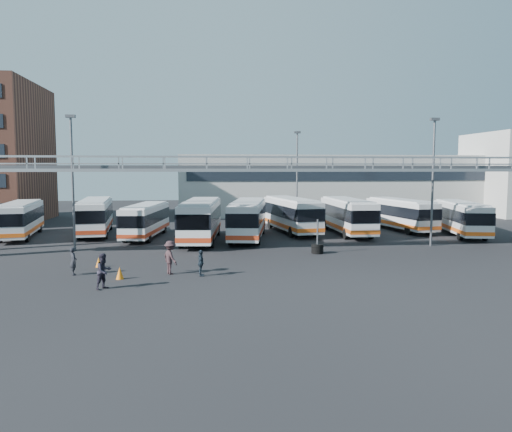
{
  "coord_description": "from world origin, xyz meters",
  "views": [
    {
      "loc": [
        -6.67,
        -30.93,
        6.18
      ],
      "look_at": [
        -2.33,
        6.0,
        2.68
      ],
      "focal_mm": 35.0,
      "sensor_mm": 36.0,
      "label": 1
    }
  ],
  "objects": [
    {
      "name": "bus_6",
      "position": [
        7.46,
        14.93,
        1.86
      ],
      "size": [
        2.7,
        11.11,
        3.37
      ],
      "rotation": [
        0.0,
        0.0,
        -0.01
      ],
      "color": "silver",
      "rests_on": "ground"
    },
    {
      "name": "cone_left",
      "position": [
        -11.07,
        -2.58,
        0.35
      ],
      "size": [
        0.5,
        0.5,
        0.69
      ],
      "primitive_type": "cone",
      "rotation": [
        0.0,
        0.0,
        -0.17
      ],
      "color": "orange",
      "rests_on": "ground"
    },
    {
      "name": "bus_4",
      "position": [
        -2.27,
        12.7,
        1.89
      ],
      "size": [
        4.59,
        11.53,
        3.42
      ],
      "rotation": [
        0.0,
        0.0,
        -0.18
      ],
      "color": "silver",
      "rests_on": "ground"
    },
    {
      "name": "bus_1",
      "position": [
        -16.3,
        17.47,
        1.86
      ],
      "size": [
        3.73,
        11.26,
        3.36
      ],
      "rotation": [
        0.0,
        0.0,
        0.11
      ],
      "color": "silver",
      "rests_on": "ground"
    },
    {
      "name": "bus_5",
      "position": [
        2.39,
        16.71,
        1.87
      ],
      "size": [
        4.03,
        11.38,
        3.38
      ],
      "rotation": [
        0.0,
        0.0,
        0.13
      ],
      "color": "silver",
      "rests_on": "ground"
    },
    {
      "name": "ground",
      "position": [
        0.0,
        0.0,
        0.0
      ],
      "size": [
        140.0,
        140.0,
        0.0
      ],
      "primitive_type": "plane",
      "color": "black",
      "rests_on": "ground"
    },
    {
      "name": "light_pole_mid",
      "position": [
        12.0,
        7.0,
        5.73
      ],
      "size": [
        0.7,
        0.35,
        10.21
      ],
      "color": "#4C4F54",
      "rests_on": "ground"
    },
    {
      "name": "gantry",
      "position": [
        0.0,
        5.87,
        5.51
      ],
      "size": [
        51.4,
        5.15,
        7.1
      ],
      "color": "#919599",
      "rests_on": "ground"
    },
    {
      "name": "pedestrian_d",
      "position": [
        -6.52,
        -2.33,
        0.76
      ],
      "size": [
        0.43,
        0.92,
        1.53
      ],
      "primitive_type": "imported",
      "rotation": [
        0.0,
        0.0,
        1.63
      ],
      "color": "#19242E",
      "rests_on": "ground"
    },
    {
      "name": "bus_3",
      "position": [
        -6.41,
        11.77,
        1.95
      ],
      "size": [
        3.93,
        11.83,
        3.53
      ],
      "rotation": [
        0.0,
        0.0,
        -0.11
      ],
      "color": "silver",
      "rests_on": "ground"
    },
    {
      "name": "bus_8",
      "position": [
        17.69,
        12.72,
        1.74
      ],
      "size": [
        4.48,
        10.62,
        3.14
      ],
      "rotation": [
        0.0,
        0.0,
        -0.21
      ],
      "color": "silver",
      "rests_on": "ground"
    },
    {
      "name": "pedestrian_b",
      "position": [
        -11.52,
        -4.86,
        0.93
      ],
      "size": [
        1.12,
        1.15,
        1.86
      ],
      "primitive_type": "imported",
      "rotation": [
        0.0,
        0.0,
        0.87
      ],
      "color": "#24212E",
      "rests_on": "ground"
    },
    {
      "name": "pedestrian_c",
      "position": [
        -8.3,
        -1.55,
        0.99
      ],
      "size": [
        1.28,
        1.48,
        1.98
      ],
      "primitive_type": "imported",
      "rotation": [
        0.0,
        0.0,
        2.1
      ],
      "color": "#312124",
      "rests_on": "ground"
    },
    {
      "name": "bus_2",
      "position": [
        -11.34,
        14.6,
        1.68
      ],
      "size": [
        3.69,
        10.21,
        3.03
      ],
      "rotation": [
        0.0,
        0.0,
        -0.14
      ],
      "color": "silver",
      "rests_on": "ground"
    },
    {
      "name": "warehouse",
      "position": [
        12.0,
        38.0,
        4.0
      ],
      "size": [
        42.0,
        14.0,
        8.0
      ],
      "primitive_type": "cube",
      "color": "#9E9E99",
      "rests_on": "ground"
    },
    {
      "name": "pedestrian_a",
      "position": [
        -13.92,
        -1.15,
        0.82
      ],
      "size": [
        0.59,
        0.7,
        1.64
      ],
      "primitive_type": "imported",
      "rotation": [
        0.0,
        0.0,
        1.95
      ],
      "color": "black",
      "rests_on": "ground"
    },
    {
      "name": "bus_7",
      "position": [
        13.67,
        17.12,
        1.75
      ],
      "size": [
        3.74,
        10.64,
        3.16
      ],
      "rotation": [
        0.0,
        0.0,
        0.13
      ],
      "color": "silver",
      "rests_on": "ground"
    },
    {
      "name": "bus_0",
      "position": [
        -22.64,
        16.23,
        1.77
      ],
      "size": [
        3.92,
        10.77,
        3.2
      ],
      "rotation": [
        0.0,
        0.0,
        0.14
      ],
      "color": "silver",
      "rests_on": "ground"
    },
    {
      "name": "light_pole_left",
      "position": [
        -16.0,
        8.0,
        5.73
      ],
      "size": [
        0.7,
        0.35,
        10.21
      ],
      "color": "#4C4F54",
      "rests_on": "ground"
    },
    {
      "name": "tire_stack",
      "position": [
        2.03,
        4.5,
        0.42
      ],
      "size": [
        0.88,
        0.88,
        2.52
      ],
      "color": "black",
      "rests_on": "ground"
    },
    {
      "name": "light_pole_back",
      "position": [
        4.0,
        22.0,
        5.73
      ],
      "size": [
        0.7,
        0.35,
        10.21
      ],
      "color": "#4C4F54",
      "rests_on": "ground"
    },
    {
      "name": "cone_right",
      "position": [
        -12.94,
        1.13,
        0.31
      ],
      "size": [
        0.42,
        0.42,
        0.62
      ],
      "primitive_type": "cone",
      "rotation": [
        0.0,
        0.0,
        0.09
      ],
      "color": "orange",
      "rests_on": "ground"
    }
  ]
}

